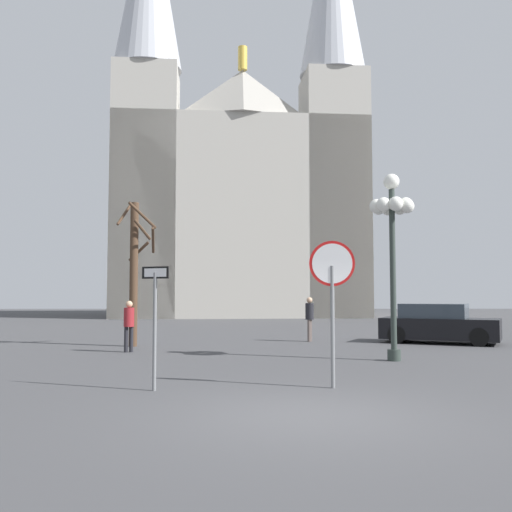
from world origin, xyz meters
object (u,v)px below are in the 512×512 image
(one_way_arrow_sign, at_px, (155,314))
(pedestrian_walking, at_px, (129,321))
(cathedral, at_px, (239,183))
(bare_tree, at_px, (135,268))
(stop_sign, at_px, (332,283))
(pedestrian_standing, at_px, (310,315))
(parked_car_near_black, at_px, (438,324))
(street_lamp, at_px, (392,222))

(one_way_arrow_sign, height_order, pedestrian_walking, one_way_arrow_sign)
(cathedral, bearing_deg, bare_tree, -96.82)
(stop_sign, xyz_separation_m, pedestrian_walking, (-5.33, 6.79, -1.07))
(cathedral, height_order, bare_tree, cathedral)
(cathedral, bearing_deg, stop_sign, -86.13)
(pedestrian_walking, height_order, pedestrian_standing, pedestrian_standing)
(bare_tree, xyz_separation_m, parked_car_near_black, (10.92, 1.15, -2.00))
(bare_tree, bearing_deg, pedestrian_walking, -83.17)
(bare_tree, height_order, parked_car_near_black, bare_tree)
(bare_tree, xyz_separation_m, pedestrian_standing, (6.27, 1.92, -1.67))
(street_lamp, distance_m, parked_car_near_black, 6.98)
(bare_tree, relative_size, pedestrian_standing, 3.02)
(stop_sign, distance_m, parked_car_near_black, 11.33)
(street_lamp, distance_m, pedestrian_walking, 8.48)
(stop_sign, bearing_deg, street_lamp, 62.42)
(pedestrian_standing, bearing_deg, street_lamp, -75.52)
(bare_tree, distance_m, parked_car_near_black, 11.16)
(cathedral, xyz_separation_m, pedestrian_walking, (-2.95, -28.56, -9.97))
(street_lamp, bearing_deg, cathedral, 98.64)
(bare_tree, relative_size, pedestrian_walking, 3.19)
(one_way_arrow_sign, height_order, street_lamp, street_lamp)
(cathedral, relative_size, bare_tree, 6.99)
(cathedral, height_order, stop_sign, cathedral)
(cathedral, distance_m, bare_tree, 28.04)
(cathedral, height_order, parked_car_near_black, cathedral)
(one_way_arrow_sign, relative_size, parked_car_near_black, 0.51)
(cathedral, relative_size, pedestrian_standing, 21.14)
(one_way_arrow_sign, xyz_separation_m, bare_tree, (-2.18, 9.00, 1.26))
(bare_tree, bearing_deg, one_way_arrow_sign, -76.35)
(stop_sign, height_order, bare_tree, bare_tree)
(parked_car_near_black, distance_m, pedestrian_walking, 11.13)
(street_lamp, relative_size, pedestrian_standing, 3.05)
(street_lamp, bearing_deg, bare_tree, 151.25)
(street_lamp, bearing_deg, one_way_arrow_sign, -140.62)
(parked_car_near_black, bearing_deg, stop_sign, -118.41)
(parked_car_near_black, relative_size, pedestrian_walking, 2.85)
(cathedral, xyz_separation_m, bare_tree, (-3.18, -26.61, -8.24))
(one_way_arrow_sign, bearing_deg, parked_car_near_black, 49.28)
(one_way_arrow_sign, bearing_deg, cathedral, 88.40)
(stop_sign, xyz_separation_m, bare_tree, (-5.57, 8.74, 0.66))
(cathedral, height_order, street_lamp, cathedral)
(one_way_arrow_sign, distance_m, parked_car_near_black, 13.41)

